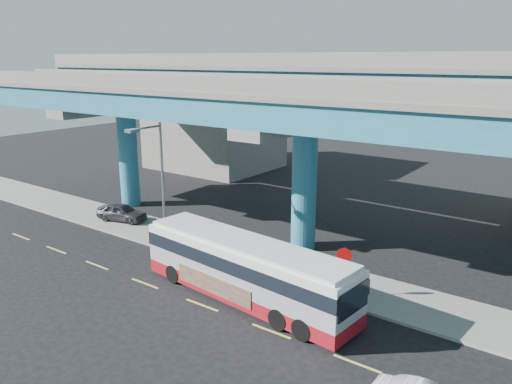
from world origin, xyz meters
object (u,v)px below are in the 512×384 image
Objects in this scene: transit_bus at (246,268)px; stop_sign at (344,262)px; parked_car at (122,212)px; street_lamp at (155,169)px.

stop_sign is (3.78, 2.76, 0.32)m from transit_bus.
parked_car is at bearing 178.69° from stop_sign.
transit_bus is 4.72× the size of stop_sign.
street_lamp is (-8.24, 2.02, 3.45)m from transit_bus.
street_lamp is at bearing -173.39° from stop_sign.
parked_car is (-14.29, 4.15, -0.89)m from transit_bus.
stop_sign reaches higher than parked_car.
street_lamp is 2.99× the size of stop_sign.
transit_bus is 3.08× the size of parked_car.
transit_bus is 14.91m from parked_car.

